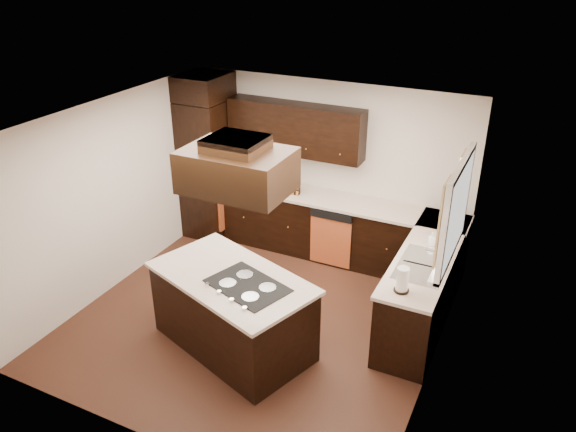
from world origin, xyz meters
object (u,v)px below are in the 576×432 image
Objects in this scene: oven_column at (209,169)px; spice_rack at (290,185)px; range_hood at (237,170)px; island at (233,313)px.

oven_column is 6.91× the size of spice_rack.
range_hood is (1.88, -2.25, 1.10)m from oven_column.
range_hood is at bearing -72.16° from spice_rack.
island is at bearing -166.04° from range_hood.
oven_column is at bearing 146.82° from island.
spice_rack is (-0.51, 2.26, -1.11)m from range_hood.
island is 1.68× the size of range_hood.
island is 1.72m from range_hood.
oven_column is at bearing -174.54° from spice_rack.
spice_rack is (-0.39, 2.29, 0.61)m from island.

